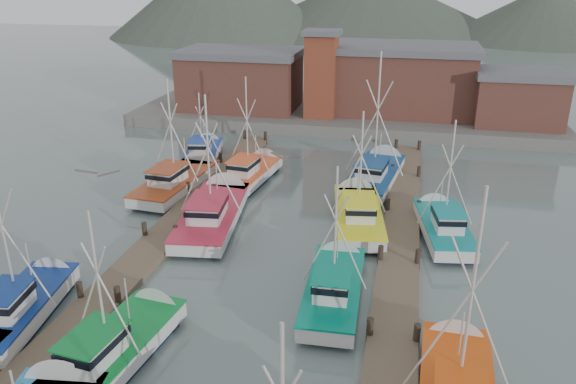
% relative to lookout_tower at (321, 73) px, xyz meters
% --- Properties ---
extents(ground, '(260.00, 260.00, 0.00)m').
position_rel_lookout_tower_xyz_m(ground, '(2.00, -33.00, -5.55)').
color(ground, '#556662').
rests_on(ground, ground).
extents(dock_left, '(2.30, 46.00, 1.50)m').
position_rel_lookout_tower_xyz_m(dock_left, '(-5.00, -28.96, -5.34)').
color(dock_left, brown).
rests_on(dock_left, ground).
extents(dock_right, '(2.30, 46.00, 1.50)m').
position_rel_lookout_tower_xyz_m(dock_right, '(9.00, -28.96, -5.34)').
color(dock_right, brown).
rests_on(dock_right, ground).
extents(quay, '(44.00, 16.00, 1.20)m').
position_rel_lookout_tower_xyz_m(quay, '(2.00, 4.00, -4.95)').
color(quay, slate).
rests_on(quay, ground).
extents(shed_left, '(12.72, 8.48, 6.20)m').
position_rel_lookout_tower_xyz_m(shed_left, '(-9.00, 2.00, -1.21)').
color(shed_left, brown).
rests_on(shed_left, quay).
extents(shed_center, '(14.84, 9.54, 6.90)m').
position_rel_lookout_tower_xyz_m(shed_center, '(8.00, 4.00, -0.86)').
color(shed_center, brown).
rests_on(shed_center, quay).
extents(shed_right, '(8.48, 6.36, 5.20)m').
position_rel_lookout_tower_xyz_m(shed_right, '(19.00, 1.00, -1.71)').
color(shed_right, brown).
rests_on(shed_right, quay).
extents(lookout_tower, '(3.60, 3.60, 8.50)m').
position_rel_lookout_tower_xyz_m(lookout_tower, '(0.00, 0.00, 0.00)').
color(lookout_tower, brown).
rests_on(lookout_tower, quay).
extents(distant_hills, '(175.00, 140.00, 42.00)m').
position_rel_lookout_tower_xyz_m(distant_hills, '(-10.76, 89.59, -5.55)').
color(distant_hills, '#465143').
rests_on(distant_hills, ground).
extents(boat_4, '(3.55, 8.71, 7.77)m').
position_rel_lookout_tower_xyz_m(boat_4, '(-2.09, -38.49, -4.87)').
color(boat_4, black).
rests_on(boat_4, ground).
extents(boat_5, '(3.16, 8.42, 7.80)m').
position_rel_lookout_tower_xyz_m(boat_5, '(6.00, -31.78, -4.87)').
color(boat_5, black).
rests_on(boat_5, ground).
extents(boat_6, '(3.59, 8.21, 8.99)m').
position_rel_lookout_tower_xyz_m(boat_6, '(-7.87, -36.51, -4.87)').
color(boat_6, black).
rests_on(boat_6, ground).
extents(boat_8, '(4.43, 10.59, 9.43)m').
position_rel_lookout_tower_xyz_m(boat_8, '(-2.86, -24.45, -4.87)').
color(boat_8, black).
rests_on(boat_8, ground).
extents(boat_9, '(4.19, 9.50, 8.27)m').
position_rel_lookout_tower_xyz_m(boat_9, '(6.18, -22.54, -4.87)').
color(boat_9, black).
rests_on(boat_9, ground).
extents(boat_10, '(3.81, 9.80, 9.13)m').
position_rel_lookout_tower_xyz_m(boat_10, '(-7.32, -19.43, -4.87)').
color(boat_10, black).
rests_on(boat_10, ground).
extents(boat_11, '(3.71, 8.25, 8.02)m').
position_rel_lookout_tower_xyz_m(boat_11, '(11.39, -23.32, -4.87)').
color(boat_11, black).
rests_on(boat_11, ground).
extents(boat_12, '(3.57, 8.75, 8.82)m').
position_rel_lookout_tower_xyz_m(boat_12, '(-2.57, -16.70, -4.87)').
color(boat_12, black).
rests_on(boat_12, ground).
extents(boat_13, '(4.36, 10.20, 10.86)m').
position_rel_lookout_tower_xyz_m(boat_13, '(6.80, -14.92, -4.86)').
color(boat_13, black).
rests_on(boat_13, ground).
extents(boat_14, '(3.87, 8.27, 6.54)m').
position_rel_lookout_tower_xyz_m(boat_14, '(-7.95, -12.78, -4.88)').
color(boat_14, black).
rests_on(boat_14, ground).
extents(gull_near, '(1.54, 0.66, 0.24)m').
position_rel_lookout_tower_xyz_m(gull_near, '(-0.89, -40.21, 3.46)').
color(gull_near, gray).
rests_on(gull_near, ground).
extents(gull_far, '(1.51, 0.66, 0.24)m').
position_rel_lookout_tower_xyz_m(gull_far, '(4.02, -33.70, 2.29)').
color(gull_far, gray).
rests_on(gull_far, ground).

